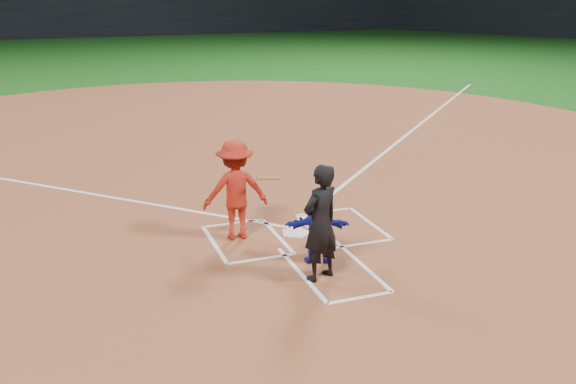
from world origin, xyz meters
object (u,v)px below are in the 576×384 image
object	(u,v)px
home_plate	(296,233)
batter_at_plate	(235,190)
umpire	(321,223)
catcher	(318,229)

from	to	relation	value
home_plate	batter_at_plate	world-z (taller)	batter_at_plate
umpire	catcher	bearing A→B (deg)	-131.03
catcher	batter_at_plate	xyz separation A→B (m)	(-1.00, 1.53, 0.34)
home_plate	umpire	xyz separation A→B (m)	(-0.32, -1.95, 0.95)
home_plate	catcher	bearing A→B (deg)	85.33
home_plate	catcher	size ratio (longest dim) A/B	0.50
catcher	umpire	xyz separation A→B (m)	(-0.21, -0.61, 0.36)
catcher	batter_at_plate	world-z (taller)	batter_at_plate
home_plate	catcher	distance (m)	1.47
catcher	batter_at_plate	bearing A→B (deg)	-38.17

